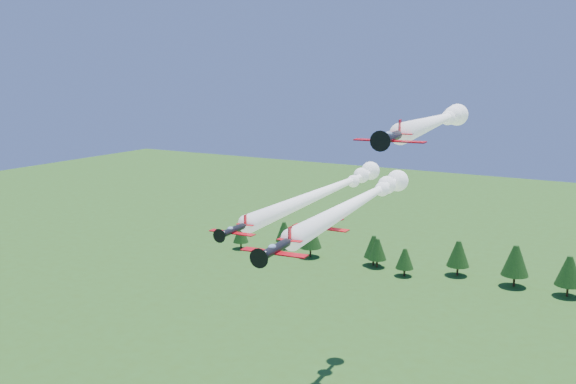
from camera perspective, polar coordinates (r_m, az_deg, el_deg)
The scene contains 5 objects.
plane_lead at distance 94.64m, azimuth 6.73°, elevation -0.58°, with size 10.03×53.47×3.70m.
plane_left at distance 111.09m, azimuth 3.86°, elevation 0.29°, with size 8.32×58.56×3.70m.
plane_right at distance 97.71m, azimuth 13.28°, elevation 6.25°, with size 10.41×49.17×3.70m.
plane_slot at distance 85.03m, azimuth 3.02°, elevation -2.93°, with size 7.74×8.41×2.73m.
treeline at distance 186.90m, azimuth 17.52°, elevation -6.00°, with size 175.71×20.47×11.64m.
Camera 1 is at (36.05, -65.70, 58.71)m, focal length 40.00 mm.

